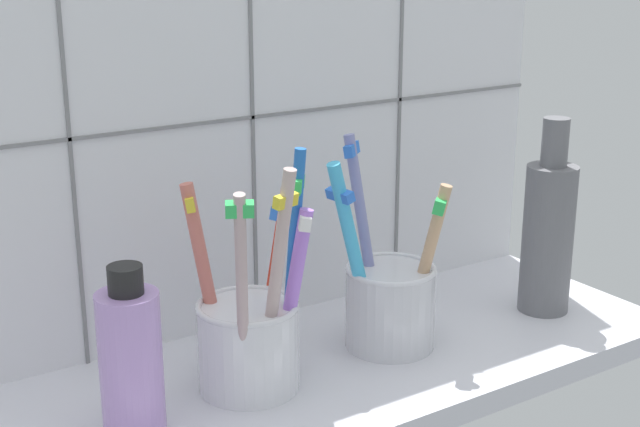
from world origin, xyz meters
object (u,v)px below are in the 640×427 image
at_px(toothbrush_cup_left, 249,331).
at_px(ceramic_vase, 548,232).
at_px(toothbrush_cup_right, 386,297).
at_px(soap_bottle, 131,360).

relative_size(toothbrush_cup_left, ceramic_vase, 1.04).
bearing_deg(toothbrush_cup_right, ceramic_vase, -7.18).
height_order(toothbrush_cup_right, soap_bottle, toothbrush_cup_right).
bearing_deg(toothbrush_cup_left, toothbrush_cup_right, 0.87).
height_order(toothbrush_cup_left, toothbrush_cup_right, toothbrush_cup_left).
xyz_separation_m(toothbrush_cup_right, soap_bottle, (-0.24, -0.02, 0.01)).
bearing_deg(toothbrush_cup_left, soap_bottle, -171.36).
bearing_deg(soap_bottle, ceramic_vase, -0.55).
bearing_deg(ceramic_vase, toothbrush_cup_right, 172.82).
distance_m(toothbrush_cup_left, soap_bottle, 0.10).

